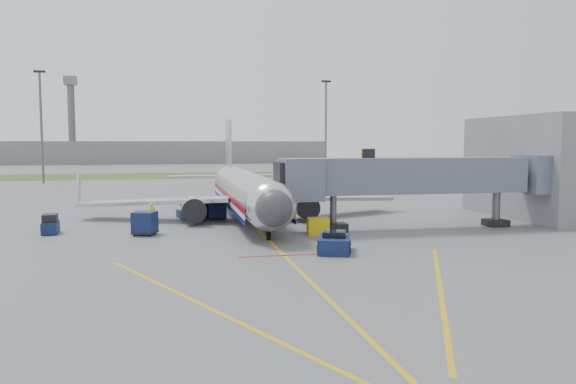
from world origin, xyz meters
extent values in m
plane|color=#565659|center=(0.00, 0.00, 0.00)|extent=(400.00, 400.00, 0.00)
cube|color=#2D4C1E|center=(0.00, 90.00, 0.01)|extent=(300.00, 25.00, 0.01)
cube|color=gold|center=(0.00, -2.00, 0.00)|extent=(0.25, 50.00, 0.01)
cube|color=maroon|center=(0.00, -4.00, 0.00)|extent=(6.00, 0.25, 0.01)
cube|color=gold|center=(-6.00, -14.00, 0.00)|extent=(9.52, 20.04, 0.01)
cube|color=gold|center=(6.00, -14.00, 0.00)|extent=(9.52, 20.04, 0.01)
cylinder|color=silver|center=(0.00, 15.00, 2.70)|extent=(3.80, 28.00, 3.80)
sphere|color=silver|center=(0.00, 1.00, 2.70)|extent=(3.80, 3.80, 3.80)
sphere|color=#38383D|center=(0.00, -0.30, 2.70)|extent=(2.74, 2.74, 2.74)
cube|color=black|center=(0.00, 0.60, 3.25)|extent=(2.20, 1.20, 0.55)
cone|color=silver|center=(0.00, 31.50, 2.70)|extent=(3.80, 5.00, 3.80)
cube|color=#B7BAC1|center=(0.00, 31.00, 6.70)|extent=(0.35, 4.20, 7.00)
cube|color=#B7BAC1|center=(-8.50, 15.00, 1.80)|extent=(15.10, 8.59, 1.13)
cube|color=#B7BAC1|center=(8.50, 15.00, 1.80)|extent=(15.10, 8.59, 1.13)
cylinder|color=silver|center=(-5.20, 12.00, 1.35)|extent=(2.10, 3.60, 2.10)
cylinder|color=silver|center=(5.20, 12.00, 1.35)|extent=(2.10, 3.60, 2.10)
cube|color=maroon|center=(1.92, 15.00, 2.35)|extent=(0.05, 28.00, 0.45)
cube|color=navy|center=(1.92, 15.00, 1.45)|extent=(0.05, 28.00, 0.35)
cylinder|color=black|center=(0.00, 2.00, 0.30)|extent=(0.28, 0.70, 0.70)
cylinder|color=black|center=(-2.60, 15.50, 0.45)|extent=(0.50, 1.00, 1.00)
cylinder|color=black|center=(2.60, 15.50, 0.45)|extent=(0.50, 1.00, 1.00)
cube|color=slate|center=(13.00, 5.00, 4.60)|extent=(20.00, 3.00, 3.00)
cube|color=slate|center=(3.20, 5.00, 4.40)|extent=(3.20, 3.60, 3.40)
cube|color=black|center=(2.00, 5.00, 4.40)|extent=(1.60, 3.00, 2.80)
cube|color=gold|center=(9.00, 5.00, 6.40)|extent=(1.20, 0.15, 1.00)
cylinder|color=#595B60|center=(6.00, 5.00, 1.55)|extent=(0.56, 0.56, 3.10)
cube|color=black|center=(6.00, 5.00, 0.35)|extent=(2.20, 1.60, 0.70)
cylinder|color=#595B60|center=(21.00, 5.00, 1.55)|extent=(0.70, 0.70, 3.10)
cube|color=black|center=(21.00, 5.00, 0.30)|extent=(1.80, 1.80, 0.60)
cube|color=slate|center=(25.00, 5.00, 4.60)|extent=(3.00, 4.00, 3.40)
cube|color=slate|center=(30.00, 10.00, 5.00)|extent=(10.00, 16.00, 10.00)
cylinder|color=#595B60|center=(-30.00, 70.00, 10.00)|extent=(0.44, 0.44, 20.00)
cube|color=black|center=(-30.00, 70.00, 20.20)|extent=(2.00, 0.40, 0.40)
cylinder|color=#595B60|center=(25.00, 75.00, 10.00)|extent=(0.44, 0.44, 20.00)
cube|color=black|center=(25.00, 75.00, 20.20)|extent=(2.00, 0.40, 0.40)
cube|color=slate|center=(-10.00, 170.00, 4.00)|extent=(120.00, 14.00, 8.00)
cylinder|color=#595B60|center=(-40.00, 165.00, 14.00)|extent=(2.40, 2.40, 28.00)
cube|color=slate|center=(-40.00, 165.00, 28.50)|extent=(4.00, 4.00, 3.00)
cube|color=#0C0F38|center=(3.55, -3.50, 0.52)|extent=(3.05, 3.89, 1.04)
cube|color=black|center=(3.55, -3.50, 1.18)|extent=(1.92, 1.92, 0.47)
cylinder|color=black|center=(2.36, -4.40, 0.38)|extent=(0.44, 0.79, 0.76)
cylinder|color=black|center=(3.98, -4.94, 0.38)|extent=(0.44, 0.79, 0.76)
cylinder|color=black|center=(3.13, -2.06, 0.38)|extent=(0.44, 0.79, 0.76)
cylinder|color=black|center=(4.75, -2.60, 0.38)|extent=(0.44, 0.79, 0.76)
cube|color=#0C0F38|center=(-16.85, 8.72, 0.50)|extent=(1.31, 2.34, 0.91)
cube|color=black|center=(-16.85, 8.72, 1.27)|extent=(1.17, 1.52, 0.64)
cylinder|color=black|center=(-17.26, 7.87, 0.23)|extent=(0.23, 0.47, 0.46)
cylinder|color=black|center=(-16.35, 7.92, 0.23)|extent=(0.23, 0.47, 0.46)
cylinder|color=black|center=(-17.35, 9.51, 0.23)|extent=(0.23, 0.47, 0.46)
cylinder|color=black|center=(-16.44, 9.56, 0.23)|extent=(0.23, 0.47, 0.46)
cube|color=#0C0F38|center=(-3.00, 14.75, 1.07)|extent=(2.06, 2.06, 1.75)
cube|color=black|center=(-3.00, 14.75, 0.20)|extent=(2.13, 2.13, 0.14)
cylinder|color=black|center=(-3.53, 13.96, 0.16)|extent=(0.31, 0.36, 0.32)
cylinder|color=black|center=(-2.20, 14.23, 0.16)|extent=(0.31, 0.36, 0.32)
cylinder|color=black|center=(-3.80, 15.28, 0.16)|extent=(0.31, 0.36, 0.32)
cylinder|color=black|center=(-2.47, 15.55, 0.16)|extent=(0.31, 0.36, 0.32)
cube|color=#0C0F38|center=(-9.29, 6.43, 1.03)|extent=(2.13, 2.13, 1.68)
cube|color=black|center=(-9.29, 6.43, 0.19)|extent=(2.20, 2.20, 0.13)
cylinder|color=black|center=(-10.11, 6.02, 0.15)|extent=(0.32, 0.36, 0.30)
cylinder|color=black|center=(-8.88, 5.60, 0.15)|extent=(0.32, 0.36, 0.30)
cylinder|color=black|center=(-9.69, 7.25, 0.15)|extent=(0.32, 0.36, 0.30)
cylinder|color=black|center=(-8.46, 6.83, 0.15)|extent=(0.32, 0.36, 0.30)
cube|color=#0C0F38|center=(-4.69, 15.80, 0.98)|extent=(1.72, 1.72, 1.60)
cube|color=black|center=(-4.69, 15.80, 0.19)|extent=(1.77, 1.77, 0.12)
cylinder|color=black|center=(-5.26, 15.14, 0.14)|extent=(0.25, 0.31, 0.29)
cylinder|color=black|center=(-4.02, 15.23, 0.14)|extent=(0.25, 0.31, 0.29)
cylinder|color=black|center=(-5.35, 16.37, 0.14)|extent=(0.25, 0.31, 0.29)
cylinder|color=black|center=(-4.12, 16.47, 0.14)|extent=(0.25, 0.31, 0.29)
cube|color=#0C0F38|center=(-5.80, 15.70, 0.38)|extent=(1.87, 3.25, 0.77)
cube|color=black|center=(-5.89, 16.11, 1.19)|extent=(1.54, 3.51, 1.20)
cylinder|color=black|center=(-5.95, 14.52, 0.24)|extent=(0.29, 0.51, 0.48)
cylinder|color=black|center=(-5.13, 14.72, 0.24)|extent=(0.29, 0.51, 0.48)
cylinder|color=black|center=(-6.46, 16.67, 0.24)|extent=(0.29, 0.51, 0.48)
cylinder|color=black|center=(-5.64, 16.87, 0.24)|extent=(0.29, 0.51, 0.48)
cube|color=gold|center=(4.35, 3.75, 0.68)|extent=(1.78, 1.26, 1.36)
cylinder|color=black|center=(3.79, 3.80, 0.17)|extent=(0.25, 0.36, 0.34)
cylinder|color=black|center=(4.92, 3.71, 0.17)|extent=(0.25, 0.36, 0.34)
imported|color=#A0E41A|center=(-8.89, 12.76, 0.95)|extent=(0.82, 0.79, 1.90)
camera|label=1|loc=(-7.20, -39.50, 7.35)|focal=35.00mm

